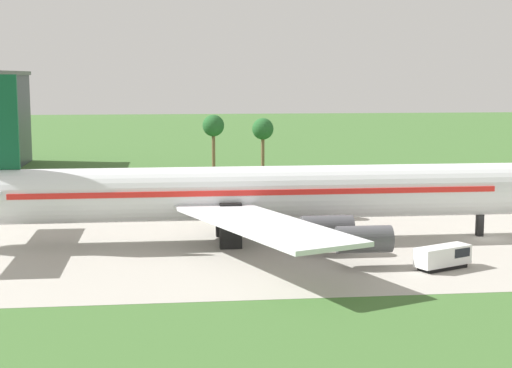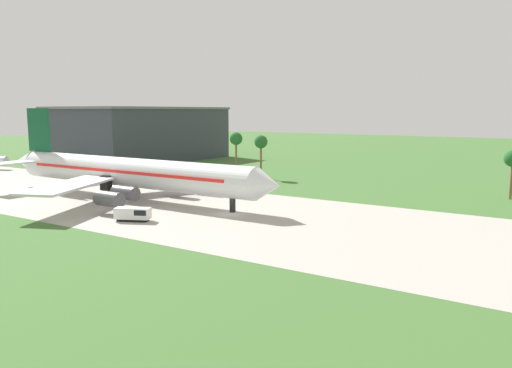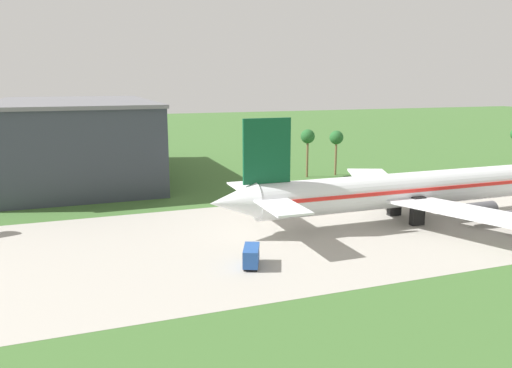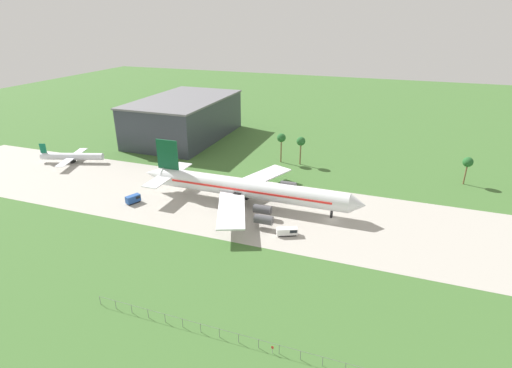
{
  "view_description": "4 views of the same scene",
  "coord_description": "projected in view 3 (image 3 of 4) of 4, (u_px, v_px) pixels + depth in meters",
  "views": [
    {
      "loc": [
        -36.93,
        -85.56,
        18.79
      ],
      "look_at": [
        -26.9,
        1.51,
        6.61
      ],
      "focal_mm": 55.0,
      "sensor_mm": 36.0,
      "label": 1
    },
    {
      "loc": [
        51.06,
        -71.05,
        18.27
      ],
      "look_at": [
        4.7,
        1.51,
        5.61
      ],
      "focal_mm": 35.0,
      "sensor_mm": 36.0,
      "label": 2
    },
    {
      "loc": [
        -84.56,
        -70.47,
        24.68
      ],
      "look_at": [
        -58.5,
        1.51,
        8.63
      ],
      "focal_mm": 35.0,
      "sensor_mm": 36.0,
      "label": 3
    },
    {
      "loc": [
        14.7,
        -108.22,
        57.5
      ],
      "look_at": [
        -26.15,
        5.0,
        6.0
      ],
      "focal_mm": 28.0,
      "sensor_mm": 36.0,
      "label": 4
    }
  ],
  "objects": [
    {
      "name": "palm_tree_row",
      "position": [
        441.0,
        137.0,
        141.02
      ],
      "size": [
        94.23,
        3.6,
        12.35
      ],
      "color": "brown",
      "rests_on": "ground_plane"
    },
    {
      "name": "jet_airliner",
      "position": [
        416.0,
        189.0,
        88.94
      ],
      "size": [
        75.58,
        52.73,
        18.89
      ],
      "color": "white",
      "rests_on": "ground_plane"
    },
    {
      "name": "baggage_tug",
      "position": [
        251.0,
        256.0,
        67.1
      ],
      "size": [
        3.67,
        5.1,
        2.71
      ],
      "color": "black",
      "rests_on": "ground_plane"
    },
    {
      "name": "terminal_building",
      "position": [
        76.0,
        140.0,
        125.56
      ],
      "size": [
        36.72,
        61.2,
        19.67
      ],
      "color": "#333842",
      "rests_on": "ground_plane"
    }
  ]
}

